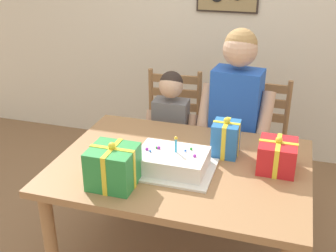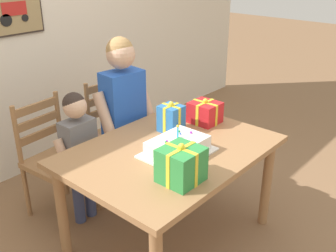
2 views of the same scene
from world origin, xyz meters
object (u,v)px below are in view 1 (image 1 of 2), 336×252
at_px(chair_right, 256,144).
at_px(child_older, 236,109).
at_px(child_younger, 171,127).
at_px(birthday_cake, 172,162).
at_px(dining_table, 181,178).
at_px(gift_box_corner_small, 277,156).
at_px(gift_box_red_large, 113,167).
at_px(gift_box_beside_cake, 226,139).
at_px(chair_left, 171,133).

height_order(chair_right, child_older, child_older).
bearing_deg(child_younger, birthday_cake, -72.81).
height_order(dining_table, child_older, child_older).
height_order(gift_box_corner_small, chair_right, chair_right).
relative_size(birthday_cake, child_older, 0.33).
distance_m(gift_box_red_large, child_older, 1.05).
relative_size(gift_box_beside_cake, gift_box_corner_small, 1.07).
bearing_deg(child_older, child_younger, 179.91).
xyz_separation_m(gift_box_red_large, gift_box_beside_cake, (0.47, 0.48, -0.00)).
bearing_deg(birthday_cake, dining_table, 70.79).
distance_m(dining_table, gift_box_corner_small, 0.53).
bearing_deg(gift_box_red_large, dining_table, 48.94).
bearing_deg(dining_table, birthday_cake, -109.21).
height_order(gift_box_beside_cake, child_younger, child_younger).
bearing_deg(gift_box_beside_cake, chair_left, 126.88).
height_order(gift_box_beside_cake, gift_box_corner_small, gift_box_beside_cake).
bearing_deg(dining_table, chair_right, 69.97).
bearing_deg(gift_box_beside_cake, child_younger, 134.12).
xyz_separation_m(dining_table, child_younger, (-0.26, 0.65, -0.01)).
xyz_separation_m(gift_box_corner_small, child_older, (-0.30, 0.56, 0.01)).
bearing_deg(dining_table, gift_box_corner_small, 9.97).
relative_size(birthday_cake, chair_left, 0.48).
distance_m(gift_box_beside_cake, gift_box_corner_small, 0.30).
bearing_deg(child_older, chair_right, 60.42).
bearing_deg(chair_right, child_older, -119.58).
xyz_separation_m(gift_box_beside_cake, gift_box_corner_small, (0.29, -0.09, -0.02)).
height_order(gift_box_beside_cake, chair_right, gift_box_beside_cake).
bearing_deg(child_younger, gift_box_beside_cake, -45.88).
bearing_deg(child_older, gift_box_red_large, -115.48).
xyz_separation_m(gift_box_beside_cake, child_older, (-0.02, 0.47, -0.01)).
bearing_deg(gift_box_red_large, gift_box_beside_cake, 45.37).
height_order(birthday_cake, gift_box_corner_small, birthday_cake).
relative_size(dining_table, child_older, 1.01).
height_order(gift_box_beside_cake, chair_left, gift_box_beside_cake).
xyz_separation_m(birthday_cake, child_older, (0.22, 0.73, 0.04)).
height_order(birthday_cake, child_older, child_older).
distance_m(birthday_cake, chair_left, 1.05).
distance_m(birthday_cake, chair_right, 1.07).
relative_size(birthday_cake, gift_box_red_large, 1.87).
xyz_separation_m(gift_box_beside_cake, child_younger, (-0.46, 0.48, -0.20)).
relative_size(birthday_cake, child_younger, 0.43).
distance_m(gift_box_beside_cake, child_older, 0.47).
bearing_deg(gift_box_red_large, chair_left, 92.90).
height_order(gift_box_red_large, child_older, child_older).
distance_m(chair_right, child_younger, 0.64).
bearing_deg(birthday_cake, gift_box_red_large, -136.94).
xyz_separation_m(gift_box_beside_cake, chair_left, (-0.53, 0.70, -0.36)).
distance_m(gift_box_red_large, chair_left, 1.24).
bearing_deg(child_younger, chair_right, 21.79).
bearing_deg(gift_box_red_large, chair_right, 63.70).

